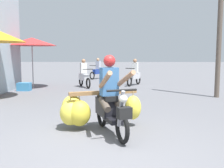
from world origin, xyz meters
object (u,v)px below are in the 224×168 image
at_px(motorbike_main_loaded, 94,107).
at_px(motorbike_distant_ahead_left, 135,75).
at_px(produce_crate, 24,87).
at_px(utility_pole, 220,11).
at_px(motorbike_distant_far_ahead, 98,70).
at_px(motorbike_distant_ahead_right, 84,76).
at_px(market_umbrella_near_shop, 32,42).

height_order(motorbike_main_loaded, motorbike_distant_ahead_left, motorbike_main_loaded).
height_order(produce_crate, utility_pole, utility_pole).
height_order(motorbike_distant_far_ahead, utility_pole, utility_pole).
distance_m(motorbike_main_loaded, motorbike_distant_ahead_right, 7.56).
relative_size(motorbike_distant_ahead_left, produce_crate, 2.61).
bearing_deg(motorbike_distant_ahead_left, utility_pole, -53.83).
xyz_separation_m(motorbike_main_loaded, motorbike_distant_ahead_left, (1.37, 8.34, 0.06)).
bearing_deg(motorbike_distant_ahead_right, produce_crate, -151.11).
bearing_deg(motorbike_main_loaded, produce_crate, 121.38).
bearing_deg(market_umbrella_near_shop, motorbike_distant_ahead_right, 10.50).
relative_size(motorbike_distant_ahead_right, utility_pole, 0.23).
xyz_separation_m(motorbike_distant_ahead_right, market_umbrella_near_shop, (-2.40, -0.45, 1.66)).
bearing_deg(motorbike_distant_far_ahead, motorbike_distant_ahead_right, -94.05).
bearing_deg(motorbike_distant_far_ahead, motorbike_main_loaded, -85.85).
xyz_separation_m(motorbike_distant_ahead_left, motorbike_distant_ahead_right, (-2.57, -0.88, 0.00)).
relative_size(motorbike_main_loaded, market_umbrella_near_shop, 0.77).
height_order(motorbike_main_loaded, motorbike_distant_far_ahead, motorbike_main_loaded).
bearing_deg(motorbike_distant_ahead_right, motorbike_distant_far_ahead, 85.95).
height_order(motorbike_distant_ahead_left, market_umbrella_near_shop, market_umbrella_near_shop).
distance_m(motorbike_distant_far_ahead, market_umbrella_near_shop, 5.98).
height_order(motorbike_main_loaded, motorbike_distant_ahead_right, motorbike_main_loaded).
bearing_deg(motorbike_distant_far_ahead, utility_pole, -56.25).
relative_size(motorbike_distant_far_ahead, produce_crate, 2.54).
bearing_deg(utility_pole, motorbike_distant_ahead_left, 126.17).
height_order(motorbike_main_loaded, utility_pole, utility_pole).
bearing_deg(motorbike_distant_ahead_right, motorbike_distant_ahead_left, 18.93).
distance_m(motorbike_distant_ahead_right, motorbike_distant_far_ahead, 4.63).
relative_size(motorbike_distant_ahead_left, motorbike_distant_ahead_right, 0.98).
bearing_deg(utility_pole, motorbike_distant_ahead_right, 150.94).
distance_m(motorbike_distant_far_ahead, produce_crate, 6.64).
xyz_separation_m(motorbike_distant_ahead_right, utility_pole, (5.42, -3.01, 2.61)).
relative_size(motorbike_distant_ahead_left, motorbike_distant_far_ahead, 1.03).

